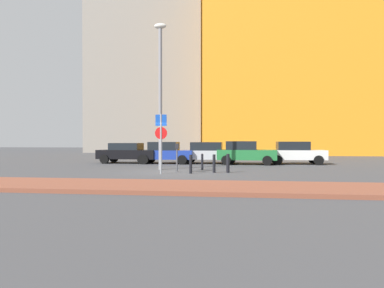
{
  "coord_description": "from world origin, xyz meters",
  "views": [
    {
      "loc": [
        3.21,
        -18.16,
        1.64
      ],
      "look_at": [
        0.45,
        2.55,
        1.43
      ],
      "focal_mm": 33.49,
      "sensor_mm": 36.0,
      "label": 1
    }
  ],
  "objects_px": {
    "parked_car_silver": "(209,152)",
    "parked_car_green": "(246,152)",
    "parking_meter": "(177,154)",
    "traffic_bollard_far": "(202,162)",
    "parking_sign_post": "(161,136)",
    "parked_car_blue": "(164,152)",
    "parked_car_white": "(295,152)",
    "traffic_bollard_edge": "(191,164)",
    "parked_car_black": "(128,153)",
    "street_lamp": "(160,85)",
    "traffic_bollard_near": "(214,164)",
    "traffic_bollard_mid": "(228,163)"
  },
  "relations": [
    {
      "from": "parked_car_silver",
      "to": "parked_car_green",
      "type": "distance_m",
      "value": 2.58
    },
    {
      "from": "parking_meter",
      "to": "traffic_bollard_far",
      "type": "distance_m",
      "value": 1.87
    },
    {
      "from": "parking_sign_post",
      "to": "traffic_bollard_far",
      "type": "bearing_deg",
      "value": 58.15
    },
    {
      "from": "parked_car_blue",
      "to": "traffic_bollard_far",
      "type": "xyz_separation_m",
      "value": [
        3.21,
        -5.04,
        -0.34
      ]
    },
    {
      "from": "parked_car_green",
      "to": "parked_car_white",
      "type": "distance_m",
      "value": 3.44
    },
    {
      "from": "traffic_bollard_edge",
      "to": "parked_car_black",
      "type": "bearing_deg",
      "value": 127.32
    },
    {
      "from": "street_lamp",
      "to": "traffic_bollard_near",
      "type": "distance_m",
      "value": 5.49
    },
    {
      "from": "parked_car_black",
      "to": "traffic_bollard_mid",
      "type": "distance_m",
      "value": 9.93
    },
    {
      "from": "traffic_bollard_mid",
      "to": "parked_car_green",
      "type": "bearing_deg",
      "value": 81.45
    },
    {
      "from": "parked_car_silver",
      "to": "traffic_bollard_near",
      "type": "height_order",
      "value": "parked_car_silver"
    },
    {
      "from": "parking_meter",
      "to": "traffic_bollard_far",
      "type": "xyz_separation_m",
      "value": [
        1.19,
        1.35,
        -0.5
      ]
    },
    {
      "from": "parked_car_green",
      "to": "street_lamp",
      "type": "distance_m",
      "value": 8.07
    },
    {
      "from": "parking_sign_post",
      "to": "street_lamp",
      "type": "bearing_deg",
      "value": 103.37
    },
    {
      "from": "parking_sign_post",
      "to": "traffic_bollard_mid",
      "type": "bearing_deg",
      "value": 19.32
    },
    {
      "from": "parked_car_green",
      "to": "parking_meter",
      "type": "xyz_separation_m",
      "value": [
        -3.67,
        -6.3,
        0.14
      ]
    },
    {
      "from": "parking_sign_post",
      "to": "traffic_bollard_near",
      "type": "relative_size",
      "value": 3.16
    },
    {
      "from": "traffic_bollard_edge",
      "to": "parking_meter",
      "type": "bearing_deg",
      "value": 132.38
    },
    {
      "from": "parking_sign_post",
      "to": "street_lamp",
      "type": "height_order",
      "value": "street_lamp"
    },
    {
      "from": "parking_sign_post",
      "to": "parked_car_white",
      "type": "bearing_deg",
      "value": 47.75
    },
    {
      "from": "parked_car_blue",
      "to": "parked_car_green",
      "type": "bearing_deg",
      "value": -0.88
    },
    {
      "from": "parked_car_silver",
      "to": "traffic_bollard_far",
      "type": "relative_size",
      "value": 4.83
    },
    {
      "from": "street_lamp",
      "to": "traffic_bollard_far",
      "type": "relative_size",
      "value": 9.14
    },
    {
      "from": "parked_car_silver",
      "to": "parked_car_green",
      "type": "relative_size",
      "value": 1.07
    },
    {
      "from": "traffic_bollard_near",
      "to": "street_lamp",
      "type": "bearing_deg",
      "value": 154.37
    },
    {
      "from": "parked_car_green",
      "to": "traffic_bollard_edge",
      "type": "relative_size",
      "value": 4.35
    },
    {
      "from": "parked_car_white",
      "to": "traffic_bollard_near",
      "type": "height_order",
      "value": "parked_car_white"
    },
    {
      "from": "parked_car_green",
      "to": "street_lamp",
      "type": "height_order",
      "value": "street_lamp"
    },
    {
      "from": "parked_car_black",
      "to": "traffic_bollard_edge",
      "type": "distance_m",
      "value": 9.17
    },
    {
      "from": "traffic_bollard_far",
      "to": "parked_car_white",
      "type": "bearing_deg",
      "value": 43.57
    },
    {
      "from": "parked_car_white",
      "to": "traffic_bollard_far",
      "type": "distance_m",
      "value": 8.09
    },
    {
      "from": "parked_car_silver",
      "to": "traffic_bollard_far",
      "type": "height_order",
      "value": "parked_car_silver"
    },
    {
      "from": "traffic_bollard_mid",
      "to": "parked_car_black",
      "type": "bearing_deg",
      "value": 137.95
    },
    {
      "from": "traffic_bollard_edge",
      "to": "parked_car_blue",
      "type": "bearing_deg",
      "value": 111.44
    },
    {
      "from": "parked_car_black",
      "to": "traffic_bollard_far",
      "type": "height_order",
      "value": "parked_car_black"
    },
    {
      "from": "parked_car_silver",
      "to": "traffic_bollard_far",
      "type": "bearing_deg",
      "value": -89.28
    },
    {
      "from": "traffic_bollard_edge",
      "to": "traffic_bollard_mid",
      "type": "bearing_deg",
      "value": 19.49
    },
    {
      "from": "parked_car_white",
      "to": "traffic_bollard_edge",
      "type": "height_order",
      "value": "parked_car_white"
    },
    {
      "from": "parked_car_black",
      "to": "parking_sign_post",
      "type": "bearing_deg",
      "value": -61.8
    },
    {
      "from": "parked_car_white",
      "to": "traffic_bollard_mid",
      "type": "height_order",
      "value": "parked_car_white"
    },
    {
      "from": "parked_car_green",
      "to": "street_lamp",
      "type": "xyz_separation_m",
      "value": [
        -4.81,
        -5.16,
        3.91
      ]
    },
    {
      "from": "traffic_bollard_edge",
      "to": "traffic_bollard_far",
      "type": "bearing_deg",
      "value": 81.71
    },
    {
      "from": "parked_car_white",
      "to": "parking_meter",
      "type": "distance_m",
      "value": 9.88
    },
    {
      "from": "parking_meter",
      "to": "traffic_bollard_far",
      "type": "relative_size",
      "value": 1.65
    },
    {
      "from": "parked_car_silver",
      "to": "traffic_bollard_far",
      "type": "xyz_separation_m",
      "value": [
        0.07,
        -5.4,
        -0.34
      ]
    },
    {
      "from": "parked_car_green",
      "to": "parking_sign_post",
      "type": "relative_size",
      "value": 1.39
    },
    {
      "from": "parked_car_white",
      "to": "traffic_bollard_far",
      "type": "relative_size",
      "value": 4.41
    },
    {
      "from": "parked_car_silver",
      "to": "traffic_bollard_mid",
      "type": "height_order",
      "value": "parked_car_silver"
    },
    {
      "from": "parked_car_silver",
      "to": "traffic_bollard_edge",
      "type": "relative_size",
      "value": 4.64
    },
    {
      "from": "parking_sign_post",
      "to": "traffic_bollard_near",
      "type": "bearing_deg",
      "value": 23.07
    },
    {
      "from": "parking_sign_post",
      "to": "parking_meter",
      "type": "distance_m",
      "value": 1.76
    }
  ]
}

